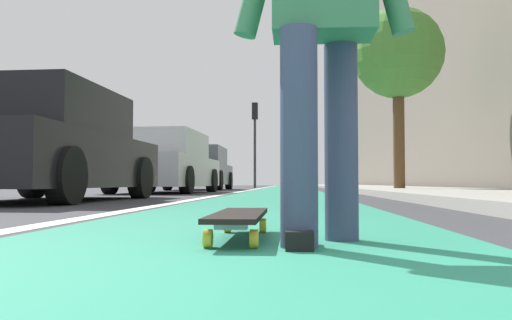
{
  "coord_description": "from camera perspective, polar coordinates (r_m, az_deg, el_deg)",
  "views": [
    {
      "loc": [
        -1.12,
        -0.24,
        0.24
      ],
      "look_at": [
        9.74,
        0.51,
        0.71
      ],
      "focal_mm": 37.21,
      "sensor_mm": 36.0,
      "label": 1
    }
  ],
  "objects": [
    {
      "name": "lane_stripe_white",
      "position": [
        21.17,
        0.13,
        -3.12
      ],
      "size": [
        52.0,
        0.16,
        0.01
      ],
      "primitive_type": "cube",
      "color": "silver",
      "rests_on": "ground"
    },
    {
      "name": "parked_car_near",
      "position": [
        7.57,
        -21.7,
        1.26
      ],
      "size": [
        4.11,
        2.09,
        1.48
      ],
      "color": "black",
      "rests_on": "ground"
    },
    {
      "name": "skater_person",
      "position": [
        2.21,
        7.12,
        15.97
      ],
      "size": [
        0.46,
        0.72,
        1.64
      ],
      "color": "#384260",
      "rests_on": "ground"
    },
    {
      "name": "street_tree_mid",
      "position": [
        13.92,
        15.01,
        10.89
      ],
      "size": [
        2.25,
        2.25,
        4.6
      ],
      "color": "brown",
      "rests_on": "ground"
    },
    {
      "name": "sidewalk_curb",
      "position": [
        19.36,
        12.97,
        -2.96
      ],
      "size": [
        52.0,
        3.2,
        0.11
      ],
      "primitive_type": "cube",
      "color": "#9E9B93",
      "rests_on": "ground"
    },
    {
      "name": "bike_lane_paint",
      "position": [
        25.12,
        3.41,
        -3.01
      ],
      "size": [
        56.0,
        2.04,
        0.0
      ],
      "primitive_type": "cube",
      "color": "#288466",
      "rests_on": "ground"
    },
    {
      "name": "parked_car_far",
      "position": [
        18.51,
        -6.01,
        -1.0
      ],
      "size": [
        4.45,
        1.9,
        1.48
      ],
      "color": "#4C5156",
      "rests_on": "ground"
    },
    {
      "name": "skateboard",
      "position": [
        2.26,
        -1.83,
        -6.19
      ],
      "size": [
        0.84,
        0.2,
        0.11
      ],
      "color": "yellow",
      "rests_on": "ground"
    },
    {
      "name": "building_facade",
      "position": [
        24.69,
        17.14,
        13.39
      ],
      "size": [
        40.0,
        1.2,
        13.89
      ],
      "primitive_type": "cube",
      "color": "#70675B",
      "rests_on": "ground"
    },
    {
      "name": "ground_plane",
      "position": [
        11.12,
        2.72,
        -3.71
      ],
      "size": [
        80.0,
        80.0,
        0.0
      ],
      "primitive_type": "plane",
      "color": "#38383D"
    },
    {
      "name": "traffic_light",
      "position": [
        25.62,
        -0.12,
        3.37
      ],
      "size": [
        0.33,
        0.28,
        4.11
      ],
      "color": "#2D2D2D",
      "rests_on": "ground"
    },
    {
      "name": "parked_car_mid",
      "position": [
        12.98,
        -9.68,
        -0.43
      ],
      "size": [
        4.59,
        2.06,
        1.46
      ],
      "color": "#B7B7BC",
      "rests_on": "ground"
    }
  ]
}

